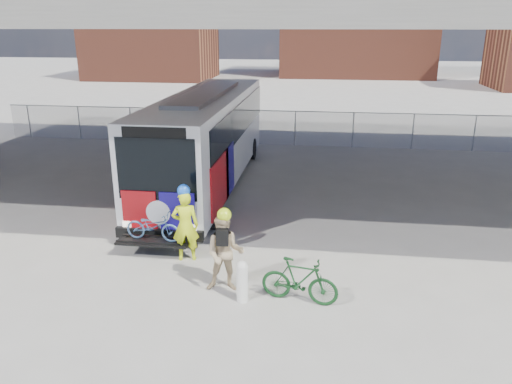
% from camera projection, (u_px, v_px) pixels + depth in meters
% --- Properties ---
extents(ground, '(160.00, 160.00, 0.00)m').
position_uv_depth(ground, '(238.00, 233.00, 15.32)').
color(ground, '#9E9991').
rests_on(ground, ground).
extents(bus, '(2.67, 12.90, 3.69)m').
position_uv_depth(bus, '(207.00, 133.00, 19.33)').
color(bus, silver).
rests_on(bus, ground).
extents(overpass, '(40.00, 16.00, 7.95)m').
position_uv_depth(overpass, '(255.00, 10.00, 16.99)').
color(overpass, '#605E59').
rests_on(overpass, ground).
extents(chainlink_fence, '(30.00, 0.06, 30.00)m').
position_uv_depth(chainlink_fence, '(276.00, 118.00, 26.13)').
color(chainlink_fence, gray).
rests_on(chainlink_fence, ground).
extents(brick_buildings, '(54.00, 22.00, 12.00)m').
position_uv_depth(brick_buildings, '(317.00, 31.00, 58.72)').
color(brick_buildings, brown).
rests_on(brick_buildings, ground).
extents(bollard, '(0.26, 0.26, 1.01)m').
position_uv_depth(bollard, '(242.00, 280.00, 11.40)').
color(bollard, silver).
rests_on(bollard, ground).
extents(cyclist_hivis, '(0.80, 0.62, 2.15)m').
position_uv_depth(cyclist_hivis, '(185.00, 224.00, 13.30)').
color(cyclist_hivis, '#D6EC18').
rests_on(cyclist_hivis, ground).
extents(cyclist_tan, '(1.00, 0.82, 2.10)m').
position_uv_depth(cyclist_tan, '(225.00, 252.00, 11.76)').
color(cyclist_tan, tan).
rests_on(cyclist_tan, ground).
extents(bike_parked, '(1.86, 0.84, 1.08)m').
position_uv_depth(bike_parked, '(300.00, 281.00, 11.37)').
color(bike_parked, '#143E1B').
rests_on(bike_parked, ground).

